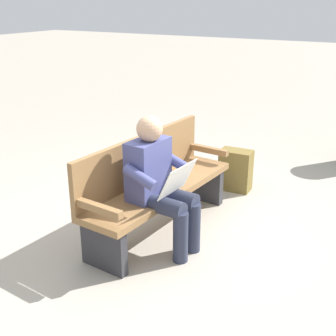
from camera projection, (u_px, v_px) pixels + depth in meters
ground_plane at (161, 229)px, 4.31m from camera, size 40.00×40.00×0.00m
bench_near at (155, 183)px, 4.18m from camera, size 1.83×0.62×0.90m
person_seated at (159, 181)px, 3.80m from camera, size 0.59×0.60×1.18m
backpack at (236, 170)px, 5.12m from camera, size 0.27×0.37×0.47m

